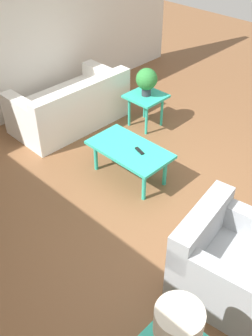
# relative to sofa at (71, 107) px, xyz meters

# --- Properties ---
(ground_plane) EXTENTS (14.00, 14.00, 0.00)m
(ground_plane) POSITION_rel_sofa_xyz_m (-2.23, 0.54, -0.30)
(ground_plane) COLOR brown
(sofa) EXTENTS (0.94, 1.75, 0.78)m
(sofa) POSITION_rel_sofa_xyz_m (0.00, 0.00, 0.00)
(sofa) COLOR white
(sofa) RESTS_ON ground_plane
(armchair) EXTENTS (1.02, 1.04, 0.82)m
(armchair) POSITION_rel_sofa_xyz_m (-3.36, 0.89, 0.02)
(armchair) COLOR #A8ADB2
(armchair) RESTS_ON ground_plane
(coffee_table) EXTENTS (1.05, 0.59, 0.45)m
(coffee_table) POSITION_rel_sofa_xyz_m (-1.55, 0.32, 0.10)
(coffee_table) COLOR #2DB79E
(coffee_table) RESTS_ON ground_plane
(side_table_plant) EXTENTS (0.53, 0.53, 0.52)m
(side_table_plant) POSITION_rel_sofa_xyz_m (-0.85, -0.77, 0.14)
(side_table_plant) COLOR #2DB79E
(side_table_plant) RESTS_ON ground_plane
(potted_plant) EXTENTS (0.32, 0.32, 0.42)m
(potted_plant) POSITION_rel_sofa_xyz_m (-0.85, -0.77, 0.46)
(potted_plant) COLOR #333338
(potted_plant) RESTS_ON side_table_plant
(table_lamp) EXTENTS (0.33, 0.33, 0.48)m
(table_lamp) POSITION_rel_sofa_xyz_m (-3.59, 1.98, 0.56)
(table_lamp) COLOR #333333
(table_lamp) RESTS_ON side_table_lamp
(remote_control) EXTENTS (0.16, 0.08, 0.02)m
(remote_control) POSITION_rel_sofa_xyz_m (-1.69, 0.29, 0.16)
(remote_control) COLOR black
(remote_control) RESTS_ON coffee_table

